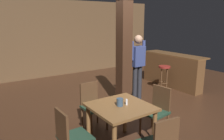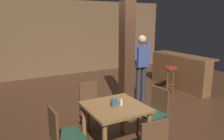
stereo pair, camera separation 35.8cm
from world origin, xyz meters
name	(u,v)px [view 2 (the right image)]	position (x,y,z in m)	size (l,w,h in m)	color
ground_plane	(143,115)	(0.00, 0.00, 0.00)	(10.80, 10.80, 0.00)	#382114
wall_back	(73,38)	(0.00, 4.50, 1.40)	(8.00, 0.10, 2.80)	brown
pillar	(127,50)	(-0.05, 0.62, 1.40)	(0.28, 0.28, 2.80)	#382114
dining_table	(115,113)	(-1.19, -0.83, 0.62)	(0.91, 0.91, 0.75)	brown
chair_east	(155,110)	(-0.36, -0.82, 0.51)	(0.48, 0.48, 0.89)	#1E3828
chair_west	(62,134)	(-2.07, -0.84, 0.51)	(0.44, 0.44, 0.89)	#1E3828
chair_north	(91,103)	(-1.23, 0.05, 0.51)	(0.44, 0.44, 0.89)	#1E3828
napkin_cup	(114,102)	(-1.21, -0.83, 0.81)	(0.11, 0.11, 0.12)	#33475B
salt_shaker	(121,102)	(-1.10, -0.86, 0.80)	(0.03, 0.03, 0.10)	silver
standing_person	(141,64)	(0.40, 0.64, 1.00)	(0.47, 0.22, 1.72)	navy
bar_counter	(179,71)	(2.20, 1.10, 0.53)	(0.56, 2.11, 1.03)	brown
bar_stool_near	(171,74)	(1.64, 0.87, 0.57)	(0.34, 0.34, 0.76)	maroon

